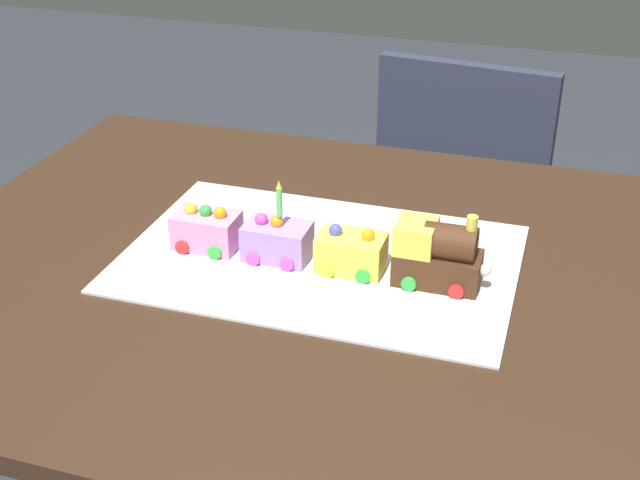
% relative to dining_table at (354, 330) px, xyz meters
% --- Properties ---
extents(dining_table, '(1.40, 1.00, 0.74)m').
position_rel_dining_table_xyz_m(dining_table, '(0.00, 0.00, 0.00)').
color(dining_table, '#382316').
rests_on(dining_table, ground).
extents(chair, '(0.45, 0.45, 0.86)m').
position_rel_dining_table_xyz_m(chair, '(-0.07, -0.83, -0.16)').
color(chair, '#2D3347').
rests_on(chair, ground).
extents(cake_board, '(0.60, 0.40, 0.00)m').
position_rel_dining_table_xyz_m(cake_board, '(0.06, -0.02, 0.11)').
color(cake_board, silver).
rests_on(cake_board, dining_table).
extents(cake_locomotive, '(0.14, 0.08, 0.12)m').
position_rel_dining_table_xyz_m(cake_locomotive, '(-0.12, -0.00, 0.16)').
color(cake_locomotive, '#472816').
rests_on(cake_locomotive, cake_board).
extents(cake_car_tanker_lemon, '(0.10, 0.08, 0.07)m').
position_rel_dining_table_xyz_m(cake_car_tanker_lemon, '(0.01, -0.00, 0.14)').
color(cake_car_tanker_lemon, '#F4E04C').
rests_on(cake_car_tanker_lemon, cake_board).
extents(cake_car_gondola_lavender, '(0.10, 0.08, 0.07)m').
position_rel_dining_table_xyz_m(cake_car_gondola_lavender, '(0.12, -0.00, 0.14)').
color(cake_car_gondola_lavender, '#AD84E0').
rests_on(cake_car_gondola_lavender, cake_board).
extents(cake_car_flatbed_bubblegum, '(0.10, 0.08, 0.07)m').
position_rel_dining_table_xyz_m(cake_car_flatbed_bubblegum, '(0.24, -0.00, 0.14)').
color(cake_car_flatbed_bubblegum, pink).
rests_on(cake_car_flatbed_bubblegum, cake_board).
extents(birthday_candle, '(0.01, 0.01, 0.06)m').
position_rel_dining_table_xyz_m(birthday_candle, '(0.12, -0.00, 0.21)').
color(birthday_candle, '#66D872').
rests_on(birthday_candle, cake_car_gondola_lavender).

